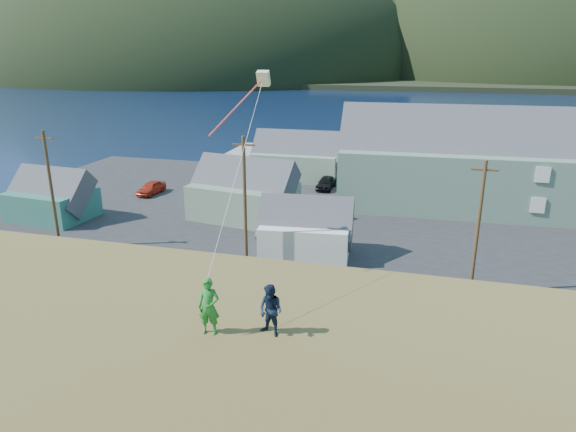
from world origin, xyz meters
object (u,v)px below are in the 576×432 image
Objects in this scene: wharf at (316,158)px; shed_white at (306,229)px; kite_flyer_navy at (271,310)px; shed_palegreen_far at (297,157)px; kite_flyer_green at (209,307)px; lodge at (521,164)px; shed_palegreen_near at (244,192)px; shed_teal at (51,196)px.

wharf is 35.58m from shed_white.
kite_flyer_navy is (10.79, -58.11, 7.56)m from wharf.
wharf is 3.44× the size of shed_white.
kite_flyer_navy is at bearing -77.73° from shed_palegreen_far.
kite_flyer_green reaches higher than shed_white.
lodge reaches higher than shed_palegreen_far.
shed_palegreen_near is at bearing 100.70° from kite_flyer_green.
wharf is 3.24× the size of shed_teal.
shed_palegreen_far is at bearing 121.84° from kite_flyer_navy.
shed_palegreen_near is at bearing -94.69° from shed_palegreen_far.
kite_flyer_navy is (-13.28, -39.89, 3.28)m from lodge.
kite_flyer_green is at bearing -112.73° from lodge.
lodge is at bearing 23.19° from shed_teal.
shed_palegreen_far is at bearing 161.37° from lodge.
shed_palegreen_far is (-6.56, 23.79, 0.56)m from shed_white.
kite_flyer_navy reaches higher than shed_white.
wharf is 27.54m from shed_palegreen_near.
wharf is at bearing 89.36° from shed_palegreen_far.
kite_flyer_green is (27.52, -26.28, 5.85)m from shed_teal.
lodge is at bearing 62.13° from kite_flyer_green.
kite_flyer_green reaches higher than kite_flyer_navy.
shed_white is 4.69× the size of kite_flyer_navy.
shed_white is (6.56, -34.92, 1.75)m from wharf.
shed_white reaches higher than wharf.
kite_flyer_green is (-15.08, -40.29, 3.37)m from lodge.
wharf is at bearing 65.09° from shed_teal.
kite_flyer_green is 1.11× the size of kite_flyer_navy.
shed_white is 4.22× the size of kite_flyer_green.
lodge reaches higher than shed_palegreen_near.
shed_palegreen_near is at bearing 130.48° from shed_white.
wharf is at bearing 91.39° from kite_flyer_green.
shed_teal is at bearing 128.97° from kite_flyer_green.
shed_white is 0.70× the size of shed_palegreen_far.
lodge is 25.17m from shed_palegreen_far.
shed_palegreen_far is 48.52m from kite_flyer_green.
shed_palegreen_near is 10.76m from shed_white.
kite_flyer_navy is at bearing -36.45° from shed_teal.
kite_flyer_green reaches higher than shed_palegreen_far.
lodge is at bearing -37.13° from wharf.
shed_palegreen_far is at bearing 93.39° from kite_flyer_green.
kite_flyer_navy reaches higher than wharf.
shed_white is (25.10, -2.69, -0.04)m from shed_teal.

